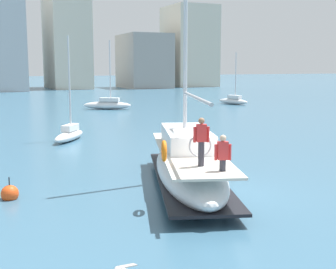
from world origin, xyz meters
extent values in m
plane|color=#38607A|center=(0.00, 0.00, 0.00)|extent=(400.00, 400.00, 0.00)
ellipsoid|color=silver|center=(-0.25, 1.18, 0.70)|extent=(5.30, 9.87, 1.40)
cube|color=black|center=(-0.25, 1.18, 0.39)|extent=(5.27, 9.69, 0.10)
cube|color=beige|center=(-0.25, 1.18, 1.44)|extent=(4.97, 9.35, 0.08)
cube|color=silver|center=(-0.03, 1.86, 1.83)|extent=(2.96, 4.63, 0.70)
cylinder|color=silver|center=(0.12, 2.32, 6.74)|extent=(0.16, 0.16, 10.51)
cylinder|color=#B7B7BC|center=(-0.78, -0.42, 3.60)|extent=(1.93, 5.50, 0.12)
cylinder|color=silver|center=(1.14, 5.37, 1.95)|extent=(0.87, 0.34, 0.06)
torus|color=orange|center=(-2.20, -0.96, 1.95)|extent=(0.35, 0.71, 0.70)
cylinder|color=#33333D|center=(-1.16, -1.56, 1.88)|extent=(0.20, 0.20, 0.80)
cube|color=red|center=(-1.16, -1.56, 2.56)|extent=(0.37, 0.29, 0.56)
sphere|color=#9E7051|center=(-1.16, -1.56, 2.95)|extent=(0.20, 0.20, 0.20)
cylinder|color=red|center=(-1.37, -1.49, 2.51)|extent=(0.09, 0.09, 0.50)
cylinder|color=red|center=(-0.95, -1.62, 2.51)|extent=(0.09, 0.09, 0.50)
cylinder|color=#33333D|center=(-0.87, -2.41, 1.66)|extent=(0.20, 0.20, 0.35)
cube|color=red|center=(-0.87, -2.41, 2.11)|extent=(0.37, 0.29, 0.56)
sphere|color=beige|center=(-0.87, -2.41, 2.50)|extent=(0.20, 0.20, 0.20)
cylinder|color=red|center=(-1.08, -2.34, 2.06)|extent=(0.09, 0.09, 0.50)
cylinder|color=red|center=(-0.66, -2.48, 2.06)|extent=(0.09, 0.09, 0.50)
torus|color=silver|center=(-1.09, -1.33, 2.10)|extent=(0.74, 0.30, 0.76)
ellipsoid|color=silver|center=(5.85, 33.58, 0.42)|extent=(5.18, 3.62, 0.85)
cube|color=silver|center=(6.08, 33.45, 1.05)|extent=(2.22, 1.72, 0.40)
cylinder|color=silver|center=(6.19, 33.39, 4.11)|extent=(0.13, 0.13, 6.52)
ellipsoid|color=white|center=(-2.24, 14.15, 0.31)|extent=(2.90, 3.60, 0.61)
cube|color=white|center=(-2.13, 14.31, 0.81)|extent=(1.34, 1.57, 0.40)
cylinder|color=silver|center=(-2.07, 14.39, 3.56)|extent=(0.11, 0.11, 5.90)
ellipsoid|color=silver|center=(21.76, 33.62, 0.36)|extent=(2.34, 4.53, 0.72)
cube|color=silver|center=(21.83, 33.41, 0.92)|extent=(1.18, 1.89, 0.40)
cylinder|color=silver|center=(21.86, 33.31, 3.48)|extent=(0.12, 0.12, 5.53)
cube|color=#9E9993|center=(-4.81, -4.98, 0.19)|extent=(0.49, 0.34, 0.12)
sphere|color=#EA4C19|center=(-6.77, 2.31, 0.19)|extent=(0.62, 0.62, 0.62)
cylinder|color=black|center=(-6.77, 2.31, 0.49)|extent=(0.04, 0.04, 0.60)
cube|color=beige|center=(11.50, 82.84, 12.97)|extent=(7.61, 14.79, 25.94)
cube|color=gray|center=(27.03, 78.34, 5.63)|extent=(9.02, 12.36, 11.27)
cube|color=beige|center=(39.11, 80.99, 8.99)|extent=(9.83, 11.61, 17.97)
camera|label=1|loc=(-7.91, -14.32, 4.68)|focal=48.85mm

